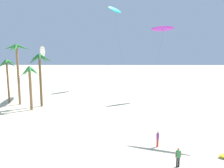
% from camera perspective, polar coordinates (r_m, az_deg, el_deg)
% --- Properties ---
extents(palm_tree_1, '(3.63, 4.10, 8.19)m').
position_cam_1_polar(palm_tree_1, '(44.38, -25.62, 3.96)').
color(palm_tree_1, brown).
rests_on(palm_tree_1, ground).
extents(palm_tree_2, '(4.22, 4.18, 10.93)m').
position_cam_1_polar(palm_tree_2, '(42.47, -23.45, 6.45)').
color(palm_tree_2, olive).
rests_on(palm_tree_2, ground).
extents(palm_tree_3, '(4.33, 4.15, 9.25)m').
position_cam_1_polar(palm_tree_3, '(39.76, -18.25, 4.66)').
color(palm_tree_3, brown).
rests_on(palm_tree_3, ground).
extents(palm_tree_4, '(3.28, 3.48, 7.26)m').
position_cam_1_polar(palm_tree_4, '(37.88, -20.53, 1.80)').
color(palm_tree_4, olive).
rests_on(palm_tree_4, ground).
extents(flying_kite_1, '(6.09, 10.53, 11.14)m').
position_cam_1_polar(flying_kite_1, '(47.08, -17.65, 8.01)').
color(flying_kite_1, white).
rests_on(flying_kite_1, ground).
extents(flying_kite_2, '(5.70, 6.63, 14.90)m').
position_cam_1_polar(flying_kite_2, '(46.00, 13.17, 13.88)').
color(flying_kite_2, purple).
rests_on(flying_kite_2, ground).
extents(flying_kite_4, '(4.72, 10.67, 21.26)m').
position_cam_1_polar(flying_kite_4, '(59.70, 0.75, 18.75)').
color(flying_kite_4, '#19B2B7').
rests_on(flying_kite_4, ground).
extents(person_foreground_walker, '(0.35, 0.42, 1.64)m').
position_cam_1_polar(person_foreground_walker, '(23.31, 11.79, -13.68)').
color(person_foreground_walker, red).
rests_on(person_foreground_walker, ground).
extents(person_near_left, '(0.51, 0.23, 1.69)m').
position_cam_1_polar(person_near_left, '(20.05, 16.84, -17.60)').
color(person_near_left, black).
rests_on(person_near_left, ground).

